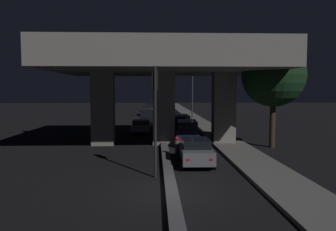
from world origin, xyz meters
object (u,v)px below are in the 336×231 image
Objects in this scene: car_black_third at (181,123)px; car_black_second_oncoming at (147,116)px; traffic_light_left_of_median at (155,102)px; pedestrian_on_sidewalk at (230,131)px; car_dark_blue_second at (187,132)px; car_dark_red_fourth at (174,118)px; car_black_fourth_oncoming at (150,107)px; motorcycle_red_filtering_mid at (170,132)px; motorcycle_white_filtering_far at (170,122)px; car_silver_lead_oncoming at (141,126)px; motorcycle_blue_filtering_near at (177,149)px; car_silver_third_oncoming at (147,111)px; car_grey_lead at (195,151)px; street_lamp at (190,83)px.

car_black_third reaches higher than car_black_second_oncoming.
pedestrian_on_sidewalk is (5.88, 9.57, -2.59)m from traffic_light_left_of_median.
car_dark_blue_second is 2.42× the size of pedestrian_on_sidewalk.
car_black_fourth_oncoming reaches higher than car_dark_red_fourth.
car_dark_red_fourth is 2.05× the size of motorcycle_red_filtering_mid.
motorcycle_red_filtering_mid is at bearing 179.48° from motorcycle_white_filtering_far.
car_silver_lead_oncoming is at bearing 32.97° from car_dark_blue_second.
car_dark_red_fourth is at bearing 7.28° from car_black_fourth_oncoming.
motorcycle_blue_filtering_near is (2.73, -12.39, -0.10)m from car_silver_lead_oncoming.
car_silver_third_oncoming is 36.15m from motorcycle_blue_filtering_near.
car_black_third is 10.73m from car_black_second_oncoming.
car_grey_lead reaches higher than car_silver_lead_oncoming.
car_black_third reaches higher than motorcycle_blue_filtering_near.
street_lamp is 24.73m from motorcycle_blue_filtering_near.
street_lamp reaches higher than car_black_fourth_oncoming.
traffic_light_left_of_median is 1.34× the size of car_silver_lead_oncoming.
car_black_fourth_oncoming is at bearing 91.33° from traffic_light_left_of_median.
car_grey_lead is 10.06m from motorcycle_red_filtering_mid.
traffic_light_left_of_median is at bearing 177.73° from motorcycle_white_filtering_far.
motorcycle_white_filtering_far is 1.02× the size of pedestrian_on_sidewalk.
street_lamp is at bearing 153.47° from car_silver_lead_oncoming.
traffic_light_left_of_median is 13.21m from motorcycle_red_filtering_mid.
motorcycle_white_filtering_far is (3.04, 4.46, -0.06)m from car_silver_lead_oncoming.
street_lamp is (4.66, 28.42, 1.58)m from traffic_light_left_of_median.
car_silver_third_oncoming is 19.44m from motorcycle_white_filtering_far.
traffic_light_left_of_median is 1.16× the size of car_black_second_oncoming.
car_black_third is 2.31× the size of motorcycle_blue_filtering_near.
traffic_light_left_of_median reaches higher than car_dark_red_fourth.
traffic_light_left_of_median is 40.53m from car_silver_third_oncoming.
car_black_third is at bearing 5.89° from car_black_fourth_oncoming.
car_black_second_oncoming is 22.42m from car_black_fourth_oncoming.
motorcycle_red_filtering_mid is at bearing 145.31° from pedestrian_on_sidewalk.
car_black_third is at bearing 92.15° from car_silver_lead_oncoming.
car_black_fourth_oncoming is (-1.15, 49.34, -2.74)m from traffic_light_left_of_median.
motorcycle_red_filtering_mid is (-3.41, -15.64, -4.66)m from street_lamp.
car_silver_lead_oncoming is 0.86× the size of car_black_second_oncoming.
car_black_third reaches higher than car_silver_lead_oncoming.
car_black_third reaches higher than car_grey_lead.
street_lamp is 13.92m from car_silver_lead_oncoming.
car_black_second_oncoming reaches higher than car_silver_lead_oncoming.
car_dark_blue_second is 1.00× the size of car_black_fourth_oncoming.
car_silver_third_oncoming is at bearing 11.70° from car_dark_red_fourth.
car_black_second_oncoming reaches higher than motorcycle_red_filtering_mid.
car_dark_red_fourth is 1.01× the size of car_silver_lead_oncoming.
street_lamp is at bearing -4.43° from car_grey_lead.
car_silver_third_oncoming is 31.69m from pedestrian_on_sidewalk.
car_grey_lead is 1.05× the size of car_dark_red_fourth.
street_lamp is at bearing -10.61° from motorcycle_red_filtering_mid.
car_silver_third_oncoming is at bearing 103.35° from pedestrian_on_sidewalk.
traffic_light_left_of_median reaches higher than car_silver_lead_oncoming.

